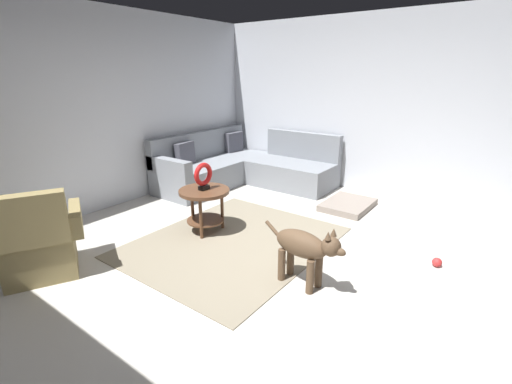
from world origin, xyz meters
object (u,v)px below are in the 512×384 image
(side_table, at_px, (205,199))
(dog_toy_ball, at_px, (437,262))
(armchair, at_px, (38,244))
(torus_sculpture, at_px, (203,176))
(dog, at_px, (305,248))
(dog_bed_mat, at_px, (348,205))
(sectional_couch, at_px, (242,168))

(side_table, height_order, dog_toy_ball, side_table)
(armchair, height_order, dog_toy_ball, armchair)
(torus_sculpture, xyz_separation_m, dog, (-0.32, -1.54, -0.33))
(side_table, relative_size, torus_sculpture, 1.84)
(dog, bearing_deg, dog_bed_mat, -163.23)
(torus_sculpture, distance_m, dog_toy_ball, 2.66)
(sectional_couch, height_order, dog_bed_mat, sectional_couch)
(sectional_couch, xyz_separation_m, dog, (-2.12, -2.39, 0.09))
(side_table, xyz_separation_m, dog_bed_mat, (1.80, -1.09, -0.37))
(armchair, distance_m, dog_toy_ball, 3.88)
(side_table, xyz_separation_m, torus_sculpture, (-0.00, -0.00, 0.29))
(dog_bed_mat, height_order, dog_toy_ball, dog_toy_ball)
(armchair, xyz_separation_m, dog_bed_mat, (3.45, -1.66, -0.28))
(sectional_couch, height_order, side_table, sectional_couch)
(armchair, bearing_deg, torus_sculpture, 7.97)
(side_table, bearing_deg, torus_sculpture, -104.04)
(dog_bed_mat, bearing_deg, armchair, 154.31)
(side_table, distance_m, dog_bed_mat, 2.13)
(sectional_couch, xyz_separation_m, dog_bed_mat, (-0.01, -1.94, -0.24))
(sectional_couch, distance_m, side_table, 2.00)
(torus_sculpture, distance_m, dog_bed_mat, 2.20)
(dog, bearing_deg, armchair, -53.00)
(armchair, relative_size, torus_sculpture, 3.02)
(side_table, height_order, dog_bed_mat, side_table)
(dog_bed_mat, distance_m, dog_toy_ball, 1.72)
(armchair, bearing_deg, sectional_couch, 31.78)
(side_table, relative_size, dog, 0.71)
(side_table, bearing_deg, dog_toy_ball, -72.78)
(armchair, bearing_deg, dog_bed_mat, 1.39)
(armchair, xyz_separation_m, dog, (1.33, -2.11, 0.05))
(armchair, xyz_separation_m, dog_toy_ball, (2.41, -3.03, -0.28))
(side_table, bearing_deg, sectional_couch, 25.36)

